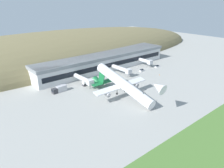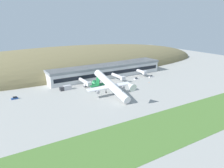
% 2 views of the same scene
% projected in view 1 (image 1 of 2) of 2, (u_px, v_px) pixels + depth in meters
% --- Properties ---
extents(ground_plane, '(421.54, 421.54, 0.00)m').
position_uv_depth(ground_plane, '(134.00, 93.00, 115.41)').
color(ground_plane, '#9E9E99').
extents(hill_backdrop, '(345.79, 79.12, 46.93)m').
position_uv_depth(hill_backdrop, '(49.00, 62.00, 171.34)').
color(hill_backdrop, olive).
rests_on(hill_backdrop, ground_plane).
extents(terminal_building, '(104.69, 18.87, 10.97)m').
position_uv_depth(terminal_building, '(104.00, 60.00, 153.55)').
color(terminal_building, silver).
rests_on(terminal_building, ground_plane).
extents(jetway_0, '(3.38, 17.39, 5.43)m').
position_uv_depth(jetway_0, '(84.00, 79.00, 123.87)').
color(jetway_0, silver).
rests_on(jetway_0, ground_plane).
extents(jetway_1, '(3.38, 17.12, 5.43)m').
position_uv_depth(jetway_1, '(122.00, 69.00, 141.69)').
color(jetway_1, silver).
rests_on(jetway_1, ground_plane).
extents(jetway_2, '(3.38, 11.90, 5.43)m').
position_uv_depth(jetway_2, '(146.00, 61.00, 159.59)').
color(jetway_2, silver).
rests_on(jetway_2, ground_plane).
extents(cargo_airplane, '(32.26, 49.40, 16.41)m').
position_uv_depth(cargo_airplane, '(122.00, 84.00, 108.43)').
color(cargo_airplane, silver).
extents(service_car_0, '(4.46, 1.73, 1.42)m').
position_uv_depth(service_car_0, '(157.00, 66.00, 159.03)').
color(service_car_0, silver).
rests_on(service_car_0, ground_plane).
extents(service_car_1, '(4.04, 1.97, 1.44)m').
position_uv_depth(service_car_1, '(142.00, 70.00, 150.32)').
color(service_car_1, silver).
rests_on(service_car_1, ground_plane).
extents(fuel_truck, '(8.50, 3.11, 3.18)m').
position_uv_depth(fuel_truck, '(60.00, 89.00, 116.75)').
color(fuel_truck, '#333338').
rests_on(fuel_truck, ground_plane).
extents(box_truck, '(7.15, 2.76, 3.31)m').
position_uv_depth(box_truck, '(88.00, 82.00, 126.10)').
color(box_truck, gold).
rests_on(box_truck, ground_plane).
extents(traffic_cone_0, '(0.52, 0.52, 0.58)m').
position_uv_depth(traffic_cone_0, '(160.00, 75.00, 142.79)').
color(traffic_cone_0, orange).
rests_on(traffic_cone_0, ground_plane).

